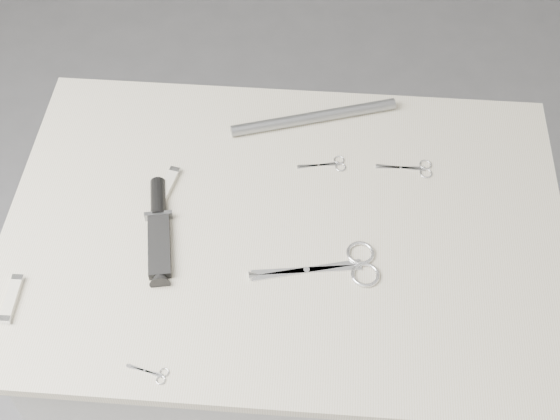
# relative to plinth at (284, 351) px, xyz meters

# --- Properties ---
(plinth) EXTENTS (0.90, 0.60, 0.90)m
(plinth) POSITION_rel_plinth_xyz_m (0.00, 0.00, 0.00)
(plinth) COLOR #B1B1AE
(plinth) RESTS_ON ground
(display_board) EXTENTS (1.00, 0.70, 0.02)m
(display_board) POSITION_rel_plinth_xyz_m (0.00, 0.00, 0.46)
(display_board) COLOR beige
(display_board) RESTS_ON plinth
(large_shears) EXTENTS (0.22, 0.10, 0.01)m
(large_shears) POSITION_rel_plinth_xyz_m (0.11, -0.08, 0.47)
(large_shears) COLOR silver
(large_shears) RESTS_ON display_board
(embroidery_scissors_a) EXTENTS (0.10, 0.05, 0.00)m
(embroidery_scissors_a) POSITION_rel_plinth_xyz_m (0.23, 0.15, 0.47)
(embroidery_scissors_a) COLOR silver
(embroidery_scissors_a) RESTS_ON display_board
(embroidery_scissors_b) EXTENTS (0.09, 0.04, 0.00)m
(embroidery_scissors_b) POSITION_rel_plinth_xyz_m (0.07, 0.15, 0.47)
(embroidery_scissors_b) COLOR silver
(embroidery_scissors_b) RESTS_ON display_board
(tiny_scissors) EXTENTS (0.07, 0.03, 0.00)m
(tiny_scissors) POSITION_rel_plinth_xyz_m (-0.18, -0.31, 0.47)
(tiny_scissors) COLOR silver
(tiny_scissors) RESTS_ON display_board
(sheathed_knife) EXTENTS (0.07, 0.21, 0.03)m
(sheathed_knife) POSITION_rel_plinth_xyz_m (-0.22, -0.02, 0.48)
(sheathed_knife) COLOR black
(sheathed_knife) RESTS_ON display_board
(pocket_knife_a) EXTENTS (0.04, 0.09, 0.01)m
(pocket_knife_a) POSITION_rel_plinth_xyz_m (-0.22, 0.07, 0.48)
(pocket_knife_a) COLOR beige
(pocket_knife_a) RESTS_ON display_board
(pocket_knife_b) EXTENTS (0.02, 0.09, 0.01)m
(pocket_knife_b) POSITION_rel_plinth_xyz_m (-0.44, -0.19, 0.48)
(pocket_knife_b) COLOR beige
(pocket_knife_b) RESTS_ON display_board
(metal_rail) EXTENTS (0.32, 0.12, 0.02)m
(metal_rail) POSITION_rel_plinth_xyz_m (0.04, 0.26, 0.48)
(metal_rail) COLOR gray
(metal_rail) RESTS_ON display_board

